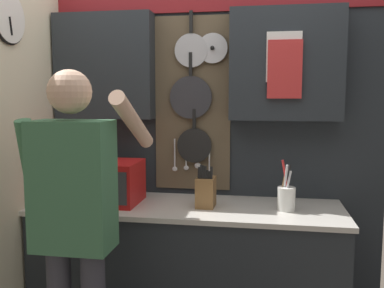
% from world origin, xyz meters
% --- Properties ---
extents(base_cabinet_counter, '(1.93, 0.63, 0.90)m').
position_xyz_m(base_cabinet_counter, '(0.00, -0.00, 0.45)').
color(base_cabinet_counter, '#23282D').
rests_on(base_cabinet_counter, ground_plane).
extents(back_wall_unit, '(2.50, 0.23, 2.41)m').
position_xyz_m(back_wall_unit, '(0.01, 0.28, 1.46)').
color(back_wall_unit, '#23282D').
rests_on(back_wall_unit, ground_plane).
extents(side_wall, '(0.07, 1.60, 2.41)m').
position_xyz_m(side_wall, '(-0.99, -0.40, 1.22)').
color(side_wall, beige).
rests_on(side_wall, ground_plane).
extents(microwave, '(0.47, 0.36, 0.27)m').
position_xyz_m(microwave, '(-0.54, -0.02, 1.04)').
color(microwave, red).
rests_on(microwave, base_cabinet_counter).
extents(knife_block, '(0.11, 0.15, 0.27)m').
position_xyz_m(knife_block, '(0.12, -0.02, 1.00)').
color(knife_block, brown).
rests_on(knife_block, base_cabinet_counter).
extents(utensil_crock, '(0.11, 0.11, 0.31)m').
position_xyz_m(utensil_crock, '(0.61, -0.02, 0.98)').
color(utensil_crock, white).
rests_on(utensil_crock, base_cabinet_counter).
extents(person, '(0.54, 0.63, 1.71)m').
position_xyz_m(person, '(-0.44, -0.68, 1.02)').
color(person, '#383842').
rests_on(person, ground_plane).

